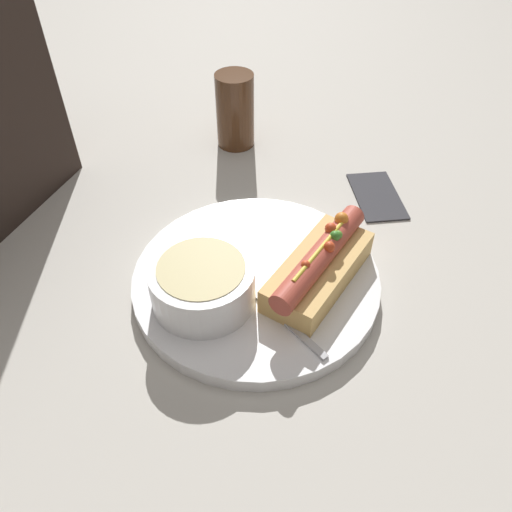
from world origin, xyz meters
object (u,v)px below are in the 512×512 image
at_px(soup_bowl, 203,282).
at_px(spoon, 252,290).
at_px(hot_dog, 319,266).
at_px(drinking_glass, 235,111).

relative_size(soup_bowl, spoon, 0.76).
bearing_deg(soup_bowl, hot_dog, -57.78).
bearing_deg(drinking_glass, spoon, -155.16).
height_order(hot_dog, soup_bowl, hot_dog).
xyz_separation_m(soup_bowl, spoon, (0.03, -0.05, -0.02)).
relative_size(soup_bowl, drinking_glass, 0.98).
height_order(soup_bowl, drinking_glass, drinking_glass).
bearing_deg(hot_dog, drinking_glass, 51.09).
xyz_separation_m(hot_dog, soup_bowl, (-0.07, 0.11, 0.00)).
height_order(spoon, drinking_glass, drinking_glass).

